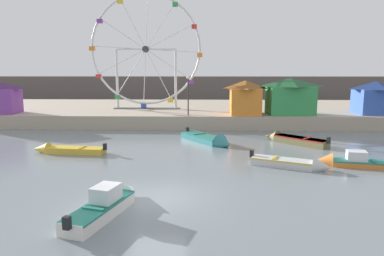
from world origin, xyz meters
TOP-DOWN VIEW (x-y plane):
  - ground_plane at (0.00, 0.00)m, footprint 240.00×240.00m
  - quay_promenade at (0.00, 27.42)m, footprint 110.00×19.04m
  - distant_town_skyline at (0.00, 51.16)m, footprint 140.00×3.00m
  - motorboat_olive_wood at (8.87, 12.39)m, footprint 4.52×4.53m
  - motorboat_teal_painted at (2.59, 12.04)m, footprint 4.33×5.30m
  - motorboat_mustard_yellow at (-7.48, 8.43)m, footprint 5.33×1.58m
  - motorboat_pale_grey at (7.35, 5.18)m, footprint 4.54×2.83m
  - motorboat_orange_hull at (10.71, 5.71)m, footprint 4.80×2.05m
  - motorboat_white_red_stripe at (-1.75, -1.60)m, footprint 2.30×4.96m
  - ferris_wheel_white_frame at (-4.34, 24.68)m, footprint 12.41×1.20m
  - carnival_booth_blue_tent at (18.85, 20.52)m, footprint 4.08×3.26m
  - carnival_booth_orange_canopy at (6.08, 19.92)m, footprint 3.20×3.85m
  - carnival_booth_green_kiosk at (10.44, 19.87)m, footprint 4.91×3.40m
  - promenade_lamp_near at (0.55, 18.93)m, footprint 0.32×0.32m

SIDE VIEW (x-z plane):
  - ground_plane at x=0.00m, z-range 0.00..0.00m
  - motorboat_mustard_yellow at x=-7.48m, z-range -0.28..0.75m
  - motorboat_pale_grey at x=7.35m, z-range -0.29..0.79m
  - motorboat_teal_painted at x=2.59m, z-range -0.41..0.92m
  - motorboat_orange_hull at x=10.71m, z-range -0.36..0.90m
  - motorboat_olive_wood at x=8.87m, z-range -0.28..0.86m
  - motorboat_white_red_stripe at x=-1.75m, z-range -0.32..1.06m
  - quay_promenade at x=0.00m, z-range 0.00..1.31m
  - distant_town_skyline at x=0.00m, z-range 0.00..4.40m
  - carnival_booth_blue_tent at x=18.85m, z-range 1.37..4.60m
  - carnival_booth_orange_canopy at x=6.08m, z-range 1.37..4.68m
  - carnival_booth_green_kiosk at x=10.44m, z-range 1.37..4.89m
  - promenade_lamp_near at x=0.55m, z-range 1.90..5.67m
  - ferris_wheel_white_frame at x=-4.34m, z-range 1.34..13.93m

